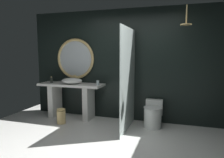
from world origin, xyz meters
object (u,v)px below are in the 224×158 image
round_wall_mirror (75,59)px  toilet (153,115)px  tumbler_cup (98,83)px  soap_dispenser (51,80)px  rain_shower_head (186,23)px  waste_bin (61,116)px  vessel_sink (72,81)px

round_wall_mirror → toilet: bearing=-8.0°
tumbler_cup → soap_dispenser: (-1.24, -0.01, 0.02)m
round_wall_mirror → tumbler_cup: bearing=-20.5°
soap_dispenser → rain_shower_head: (3.12, -0.13, 1.24)m
rain_shower_head → toilet: bearing=168.5°
tumbler_cup → waste_bin: size_ratio=0.31×
vessel_sink → toilet: vessel_sink is taller
toilet → waste_bin: bearing=-168.1°
soap_dispenser → tumbler_cup: bearing=0.7°
tumbler_cup → toilet: (1.29, -0.02, -0.64)m
soap_dispenser → rain_shower_head: 3.36m
rain_shower_head → waste_bin: rain_shower_head is taller
vessel_sink → waste_bin: vessel_sink is taller
tumbler_cup → soap_dispenser: size_ratio=0.69×
round_wall_mirror → rain_shower_head: size_ratio=2.67×
soap_dispenser → round_wall_mirror: (0.53, 0.28, 0.52)m
vessel_sink → tumbler_cup: size_ratio=4.71×
toilet → waste_bin: toilet is taller
rain_shower_head → waste_bin: (-2.61, -0.30, -1.99)m
tumbler_cup → rain_shower_head: size_ratio=0.29×
soap_dispenser → waste_bin: soap_dispenser is taller
soap_dispenser → vessel_sink: bearing=1.5°
vessel_sink → round_wall_mirror: 0.59m
soap_dispenser → rain_shower_head: bearing=-2.3°
tumbler_cup → soap_dispenser: soap_dispenser is taller
waste_bin → round_wall_mirror: bearing=88.5°
round_wall_mirror → rain_shower_head: rain_shower_head is taller
tumbler_cup → waste_bin: tumbler_cup is taller
tumbler_cup → round_wall_mirror: bearing=159.5°
tumbler_cup → toilet: tumbler_cup is taller
soap_dispenser → waste_bin: (0.51, -0.43, -0.75)m
round_wall_mirror → rain_shower_head: bearing=-8.9°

